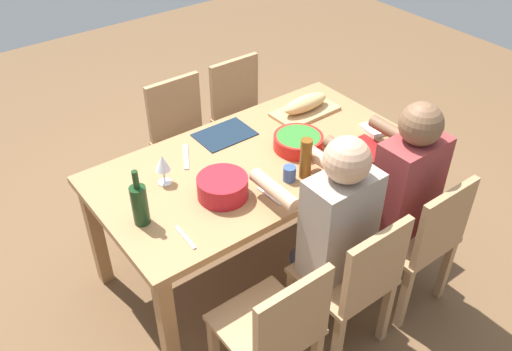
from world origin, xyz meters
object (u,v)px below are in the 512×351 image
(chair_far_right, at_px, (243,114))
(cup_near_center, at_px, (289,174))
(dining_table, at_px, (256,172))
(beer_bottle, at_px, (306,158))
(napkin_stack, at_px, (376,128))
(serving_bowl_greens, at_px, (298,141))
(bread_loaf, at_px, (305,103))
(chair_near_center, at_px, (355,279))
(diner_near_right, at_px, (400,187))
(chair_near_left, at_px, (277,330))
(wine_bottle, at_px, (140,204))
(chair_near_right, at_px, (421,237))
(diner_near_center, at_px, (332,225))
(wine_glass, at_px, (163,164))
(chair_far_center, at_px, (184,136))
(cutting_board, at_px, (305,111))
(serving_bowl_pasta, at_px, (223,186))

(chair_far_right, bearing_deg, cup_near_center, -113.88)
(dining_table, distance_m, cup_near_center, 0.28)
(beer_bottle, bearing_deg, napkin_stack, 7.58)
(dining_table, height_order, serving_bowl_greens, serving_bowl_greens)
(bread_loaf, bearing_deg, dining_table, -158.59)
(chair_near_center, bearing_deg, beer_bottle, 78.05)
(diner_near_right, height_order, beer_bottle, diner_near_right)
(chair_near_left, bearing_deg, dining_table, 58.46)
(bread_loaf, bearing_deg, wine_bottle, -166.85)
(chair_near_center, xyz_separation_m, chair_near_right, (0.48, 0.00, 0.00))
(chair_far_right, distance_m, wine_bottle, 1.52)
(diner_near_center, height_order, bread_loaf, diner_near_center)
(wine_bottle, bearing_deg, serving_bowl_greens, 1.78)
(diner_near_center, distance_m, cup_near_center, 0.36)
(dining_table, height_order, diner_near_center, diner_near_center)
(bread_loaf, xyz_separation_m, cup_near_center, (-0.50, -0.45, -0.03))
(chair_near_center, bearing_deg, diner_near_right, 21.03)
(bread_loaf, relative_size, wine_glass, 1.93)
(chair_far_center, xyz_separation_m, serving_bowl_greens, (0.25, -0.83, 0.30))
(chair_far_right, bearing_deg, chair_near_center, -107.06)
(cup_near_center, xyz_separation_m, napkin_stack, (0.70, 0.06, -0.03))
(chair_near_right, bearing_deg, diner_near_center, 158.97)
(wine_bottle, height_order, cup_near_center, wine_bottle)
(cutting_board, distance_m, wine_glass, 1.03)
(serving_bowl_greens, height_order, napkin_stack, serving_bowl_greens)
(diner_near_center, bearing_deg, cup_near_center, 86.11)
(dining_table, xyz_separation_m, bread_loaf, (0.53, 0.21, 0.15))
(chair_near_center, relative_size, diner_near_right, 0.71)
(serving_bowl_pasta, xyz_separation_m, bread_loaf, (0.84, 0.36, 0.00))
(chair_far_right, bearing_deg, serving_bowl_greens, -105.44)
(chair_near_right, bearing_deg, cup_near_center, 130.56)
(diner_near_center, height_order, diner_near_right, same)
(chair_near_left, height_order, cutting_board, chair_near_left)
(chair_near_center, height_order, bread_loaf, same)
(napkin_stack, bearing_deg, chair_near_left, -153.86)
(diner_near_right, relative_size, serving_bowl_greens, 4.41)
(wine_bottle, xyz_separation_m, wine_glass, (0.23, 0.20, 0.01))
(chair_near_center, xyz_separation_m, serving_bowl_pasta, (-0.32, 0.63, 0.32))
(serving_bowl_greens, distance_m, napkin_stack, 0.50)
(chair_near_left, height_order, bread_loaf, same)
(chair_near_left, height_order, serving_bowl_pasta, chair_near_left)
(diner_near_right, bearing_deg, dining_table, 128.78)
(dining_table, relative_size, chair_near_right, 2.04)
(chair_near_center, xyz_separation_m, napkin_stack, (0.72, 0.59, 0.27))
(chair_near_center, distance_m, serving_bowl_pasta, 0.77)
(cup_near_center, bearing_deg, chair_near_right, -49.44)
(bread_loaf, xyz_separation_m, wine_bottle, (-1.25, -0.29, 0.04))
(chair_near_left, bearing_deg, wine_glass, 90.82)
(cutting_board, bearing_deg, chair_far_right, 94.99)
(diner_near_right, relative_size, cutting_board, 3.00)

